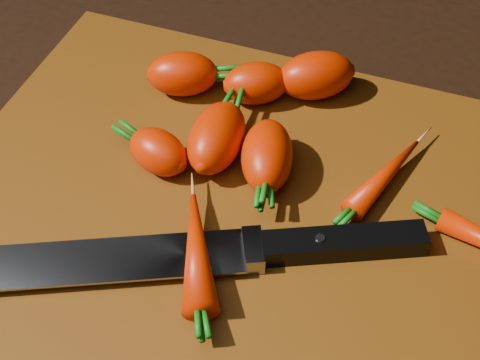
% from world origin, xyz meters
% --- Properties ---
extents(ground, '(2.00, 2.00, 0.01)m').
position_xyz_m(ground, '(0.00, 0.00, -0.01)').
color(ground, black).
extents(cutting_board, '(0.50, 0.40, 0.01)m').
position_xyz_m(cutting_board, '(0.00, 0.00, 0.01)').
color(cutting_board, '#643309').
rests_on(cutting_board, ground).
extents(carrot_0, '(0.08, 0.06, 0.04)m').
position_xyz_m(carrot_0, '(-0.10, 0.11, 0.03)').
color(carrot_0, red).
rests_on(carrot_0, cutting_board).
extents(carrot_1, '(0.07, 0.05, 0.04)m').
position_xyz_m(carrot_1, '(-0.08, 0.02, 0.03)').
color(carrot_1, red).
rests_on(carrot_1, cutting_board).
extents(carrot_2, '(0.06, 0.09, 0.04)m').
position_xyz_m(carrot_2, '(0.01, 0.04, 0.03)').
color(carrot_2, red).
rests_on(carrot_2, cutting_board).
extents(carrot_3, '(0.05, 0.08, 0.05)m').
position_xyz_m(carrot_3, '(-0.03, 0.04, 0.04)').
color(carrot_3, red).
rests_on(carrot_3, cutting_board).
extents(carrot_4, '(0.09, 0.08, 0.05)m').
position_xyz_m(carrot_4, '(0.02, 0.15, 0.04)').
color(carrot_4, red).
rests_on(carrot_4, cutting_board).
extents(carrot_5, '(0.07, 0.06, 0.04)m').
position_xyz_m(carrot_5, '(-0.03, 0.13, 0.03)').
color(carrot_5, red).
rests_on(carrot_5, cutting_board).
extents(carrot_6, '(0.06, 0.10, 0.02)m').
position_xyz_m(carrot_6, '(0.11, 0.06, 0.02)').
color(carrot_6, red).
rests_on(carrot_6, cutting_board).
extents(carrot_8, '(0.07, 0.11, 0.03)m').
position_xyz_m(carrot_8, '(-0.01, -0.07, 0.03)').
color(carrot_8, red).
rests_on(carrot_8, cutting_board).
extents(knife, '(0.35, 0.18, 0.02)m').
position_xyz_m(knife, '(-0.06, -0.09, 0.02)').
color(knife, gray).
rests_on(knife, cutting_board).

